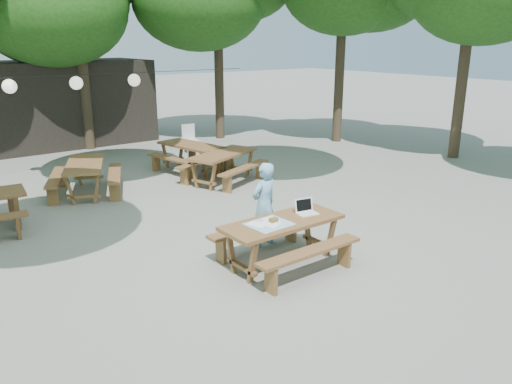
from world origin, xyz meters
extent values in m
plane|color=slate|center=(0.00, 0.00, 0.00)|extent=(80.00, 80.00, 0.00)
cube|color=black|center=(0.50, 10.50, 1.40)|extent=(6.00, 3.00, 2.80)
cube|color=#56321E|center=(0.37, -1.70, 0.72)|extent=(2.00, 0.80, 0.06)
cube|color=#56321E|center=(0.37, -2.35, 0.45)|extent=(1.90, 0.28, 0.05)
cube|color=#56321E|center=(0.37, -1.05, 0.45)|extent=(1.90, 0.28, 0.05)
cube|color=#56321E|center=(0.37, -1.70, 0.34)|extent=(1.70, 0.70, 0.69)
cube|color=#56321E|center=(2.31, 2.96, 0.72)|extent=(2.15, 1.47, 0.06)
cube|color=#56321E|center=(2.54, 2.36, 0.45)|extent=(1.87, 0.95, 0.05)
cube|color=#56321E|center=(2.08, 3.57, 0.45)|extent=(1.87, 0.95, 0.05)
cube|color=#56321E|center=(2.31, 2.96, 0.34)|extent=(1.84, 1.27, 0.69)
cube|color=#56321E|center=(-0.83, 4.02, 0.72)|extent=(1.52, 2.15, 0.06)
cube|color=#56321E|center=(-0.23, 3.76, 0.45)|extent=(1.00, 1.86, 0.05)
cube|color=#56321E|center=(-1.43, 4.27, 0.45)|extent=(1.00, 1.86, 0.05)
cube|color=#56321E|center=(-0.83, 4.02, 0.34)|extent=(1.31, 1.84, 0.69)
cube|color=#56321E|center=(2.22, 4.38, 0.72)|extent=(1.16, 2.11, 0.06)
cube|color=#56321E|center=(2.86, 4.50, 0.45)|extent=(0.63, 1.92, 0.05)
cube|color=#56321E|center=(1.58, 4.26, 0.45)|extent=(0.63, 1.92, 0.05)
cube|color=#56321E|center=(2.22, 4.38, 0.34)|extent=(1.01, 1.80, 0.69)
imported|color=#75B0D6|center=(0.63, -0.89, 0.75)|extent=(0.60, 0.44, 1.49)
cube|color=silver|center=(3.35, 6.39, 0.40)|extent=(0.49, 0.49, 0.04)
cube|color=silver|center=(3.37, 6.59, 0.66)|extent=(0.44, 0.09, 0.48)
cube|color=silver|center=(3.35, 6.39, 0.19)|extent=(0.47, 0.47, 0.38)
cube|color=white|center=(0.89, -1.71, 0.76)|extent=(0.37, 0.29, 0.02)
cube|color=white|center=(0.91, -1.60, 0.88)|extent=(0.34, 0.12, 0.23)
cube|color=black|center=(0.91, -1.60, 0.88)|extent=(0.28, 0.09, 0.19)
cube|color=#3987C4|center=(0.10, -1.70, 0.75)|extent=(0.68, 0.59, 0.01)
cube|color=white|center=(0.08, -1.72, 0.76)|extent=(0.30, 0.35, 0.00)
cube|color=white|center=(0.22, -1.61, 0.76)|extent=(0.27, 0.34, 0.00)
cube|color=white|center=(-0.07, -1.61, 0.76)|extent=(0.30, 0.35, 0.00)
cube|color=brown|center=(0.20, -1.68, 0.80)|extent=(0.14, 0.10, 0.06)
cylinder|color=black|center=(0.50, 6.00, 2.60)|extent=(9.00, 0.02, 0.02)
sphere|color=white|center=(-1.80, 6.00, 2.40)|extent=(0.34, 0.34, 0.34)
sphere|color=white|center=(-0.20, 6.00, 2.40)|extent=(0.34, 0.34, 0.34)
sphere|color=white|center=(1.40, 6.00, 2.40)|extent=(0.34, 0.34, 0.34)
cylinder|color=#2D2319|center=(1.00, 9.00, 2.29)|extent=(0.32, 0.32, 4.58)
cylinder|color=#2D2319|center=(5.50, 8.00, 2.53)|extent=(0.32, 0.32, 5.06)
cylinder|color=#2D2319|center=(8.50, 5.00, 2.56)|extent=(0.32, 0.32, 5.12)
cylinder|color=#2D2319|center=(9.50, 1.00, 2.49)|extent=(0.32, 0.32, 4.98)
camera|label=1|loc=(-4.41, -7.35, 3.49)|focal=35.00mm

